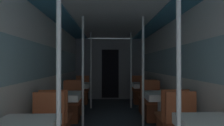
{
  "coord_description": "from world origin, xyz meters",
  "views": [
    {
      "loc": [
        -0.12,
        -0.94,
        1.33
      ],
      "look_at": [
        -0.02,
        2.69,
        1.34
      ],
      "focal_mm": 28.0,
      "sensor_mm": 36.0,
      "label": 1
    }
  ],
  "objects_px": {
    "chair_right_near_2": "(147,103)",
    "support_pole_right_2": "(131,70)",
    "support_pole_left_1": "(83,73)",
    "chair_left_far_2": "(82,95)",
    "chair_right_near_1": "(171,125)",
    "chair_right_far_1": "(153,108)",
    "chair_left_near_2": "(76,103)",
    "chair_right_far_2": "(139,95)",
    "support_pole_right_1": "(143,73)",
    "dining_table_right_2": "(143,87)",
    "dining_table_right_1": "(160,99)",
    "support_pole_right_0": "(179,82)",
    "dining_table_left_1": "(65,99)",
    "support_pole_left_0": "(59,83)",
    "chair_left_far_1": "(71,109)",
    "support_pole_left_2": "(91,70)",
    "dining_table_left_2": "(79,87)"
  },
  "relations": [
    {
      "from": "support_pole_left_2",
      "to": "chair_right_near_1",
      "type": "bearing_deg",
      "value": -56.2
    },
    {
      "from": "chair_right_far_1",
      "to": "support_pole_right_2",
      "type": "height_order",
      "value": "support_pole_right_2"
    },
    {
      "from": "chair_left_far_2",
      "to": "support_pole_right_2",
      "type": "height_order",
      "value": "support_pole_right_2"
    },
    {
      "from": "chair_right_far_1",
      "to": "support_pole_right_2",
      "type": "xyz_separation_m",
      "value": [
        -0.35,
        1.16,
        0.85
      ]
    },
    {
      "from": "dining_table_left_2",
      "to": "chair_right_far_2",
      "type": "distance_m",
      "value": 2.03
    },
    {
      "from": "chair_left_near_2",
      "to": "chair_right_far_2",
      "type": "bearing_deg",
      "value": 31.45
    },
    {
      "from": "support_pole_left_1",
      "to": "chair_right_near_1",
      "type": "height_order",
      "value": "support_pole_left_1"
    },
    {
      "from": "chair_right_near_2",
      "to": "support_pole_right_2",
      "type": "relative_size",
      "value": 0.4
    },
    {
      "from": "chair_left_near_2",
      "to": "support_pole_right_1",
      "type": "distance_m",
      "value": 2.12
    },
    {
      "from": "dining_table_left_1",
      "to": "support_pole_right_0",
      "type": "height_order",
      "value": "support_pole_right_0"
    },
    {
      "from": "support_pole_left_1",
      "to": "chair_left_near_2",
      "type": "relative_size",
      "value": 2.47
    },
    {
      "from": "support_pole_left_1",
      "to": "chair_left_far_2",
      "type": "height_order",
      "value": "support_pole_left_1"
    },
    {
      "from": "support_pole_left_0",
      "to": "support_pole_right_0",
      "type": "xyz_separation_m",
      "value": [
        1.21,
        0.0,
        0.0
      ]
    },
    {
      "from": "support_pole_left_0",
      "to": "support_pole_right_1",
      "type": "height_order",
      "value": "same"
    },
    {
      "from": "dining_table_left_2",
      "to": "chair_right_far_2",
      "type": "bearing_deg",
      "value": 17.01
    },
    {
      "from": "support_pole_left_0",
      "to": "chair_left_far_1",
      "type": "height_order",
      "value": "support_pole_left_0"
    },
    {
      "from": "chair_left_near_2",
      "to": "chair_right_near_1",
      "type": "relative_size",
      "value": 1.0
    },
    {
      "from": "chair_left_far_1",
      "to": "dining_table_left_2",
      "type": "relative_size",
      "value": 1.23
    },
    {
      "from": "support_pole_right_0",
      "to": "dining_table_right_2",
      "type": "xyz_separation_m",
      "value": [
        0.35,
        3.49,
        -0.51
      ]
    },
    {
      "from": "chair_left_far_2",
      "to": "dining_table_right_1",
      "type": "xyz_separation_m",
      "value": [
        1.91,
        -2.33,
        0.34
      ]
    },
    {
      "from": "chair_right_near_1",
      "to": "chair_right_near_2",
      "type": "relative_size",
      "value": 1.0
    },
    {
      "from": "support_pole_right_1",
      "to": "dining_table_left_1",
      "type": "bearing_deg",
      "value": 180.0
    },
    {
      "from": "support_pole_left_0",
      "to": "dining_table_right_2",
      "type": "relative_size",
      "value": 3.05
    },
    {
      "from": "support_pole_right_2",
      "to": "support_pole_left_1",
      "type": "bearing_deg",
      "value": -124.71
    },
    {
      "from": "chair_right_near_1",
      "to": "dining_table_left_2",
      "type": "bearing_deg",
      "value": 129.36
    },
    {
      "from": "support_pole_right_0",
      "to": "dining_table_right_2",
      "type": "height_order",
      "value": "support_pole_right_0"
    },
    {
      "from": "dining_table_left_2",
      "to": "dining_table_right_2",
      "type": "distance_m",
      "value": 1.91
    },
    {
      "from": "support_pole_right_1",
      "to": "support_pole_right_2",
      "type": "xyz_separation_m",
      "value": [
        0.0,
        1.75,
        0.0
      ]
    },
    {
      "from": "dining_table_left_1",
      "to": "support_pole_right_0",
      "type": "xyz_separation_m",
      "value": [
        1.56,
        -1.75,
        0.51
      ]
    },
    {
      "from": "chair_left_far_1",
      "to": "dining_table_right_1",
      "type": "distance_m",
      "value": 2.03
    },
    {
      "from": "support_pole_left_1",
      "to": "support_pole_left_2",
      "type": "bearing_deg",
      "value": 90.0
    },
    {
      "from": "dining_table_left_1",
      "to": "dining_table_right_2",
      "type": "bearing_deg",
      "value": 42.41
    },
    {
      "from": "support_pole_right_1",
      "to": "chair_left_near_2",
      "type": "bearing_deg",
      "value": 143.34
    },
    {
      "from": "chair_left_near_2",
      "to": "support_pole_right_0",
      "type": "relative_size",
      "value": 0.4
    },
    {
      "from": "dining_table_right_1",
      "to": "chair_right_far_2",
      "type": "bearing_deg",
      "value": 90.0
    },
    {
      "from": "chair_left_near_2",
      "to": "support_pole_right_2",
      "type": "relative_size",
      "value": 0.4
    },
    {
      "from": "chair_right_near_2",
      "to": "chair_right_far_2",
      "type": "bearing_deg",
      "value": 90.0
    },
    {
      "from": "support_pole_left_2",
      "to": "chair_right_far_2",
      "type": "distance_m",
      "value": 1.87
    },
    {
      "from": "chair_right_near_1",
      "to": "chair_right_far_2",
      "type": "relative_size",
      "value": 1.0
    },
    {
      "from": "chair_right_near_1",
      "to": "dining_table_right_2",
      "type": "bearing_deg",
      "value": 90.0
    },
    {
      "from": "dining_table_right_1",
      "to": "support_pole_right_1",
      "type": "bearing_deg",
      "value": -180.0
    },
    {
      "from": "chair_right_far_1",
      "to": "dining_table_right_2",
      "type": "bearing_deg",
      "value": -90.0
    },
    {
      "from": "chair_left_near_2",
      "to": "support_pole_right_1",
      "type": "height_order",
      "value": "support_pole_right_1"
    },
    {
      "from": "support_pole_left_2",
      "to": "chair_right_far_2",
      "type": "xyz_separation_m",
      "value": [
        1.56,
        0.58,
        -0.85
      ]
    },
    {
      "from": "dining_table_left_1",
      "to": "chair_right_far_2",
      "type": "bearing_deg",
      "value": 50.64
    },
    {
      "from": "dining_table_right_1",
      "to": "support_pole_left_2",
      "type": "bearing_deg",
      "value": 131.79
    },
    {
      "from": "dining_table_left_2",
      "to": "chair_left_far_1",
      "type": "bearing_deg",
      "value": -90.0
    },
    {
      "from": "support_pole_left_0",
      "to": "chair_right_near_1",
      "type": "xyz_separation_m",
      "value": [
        1.56,
        1.16,
        -0.85
      ]
    },
    {
      "from": "dining_table_left_2",
      "to": "dining_table_right_2",
      "type": "xyz_separation_m",
      "value": [
        1.91,
        0.0,
        0.0
      ]
    },
    {
      "from": "support_pole_left_0",
      "to": "chair_right_far_1",
      "type": "distance_m",
      "value": 2.93
    }
  ]
}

